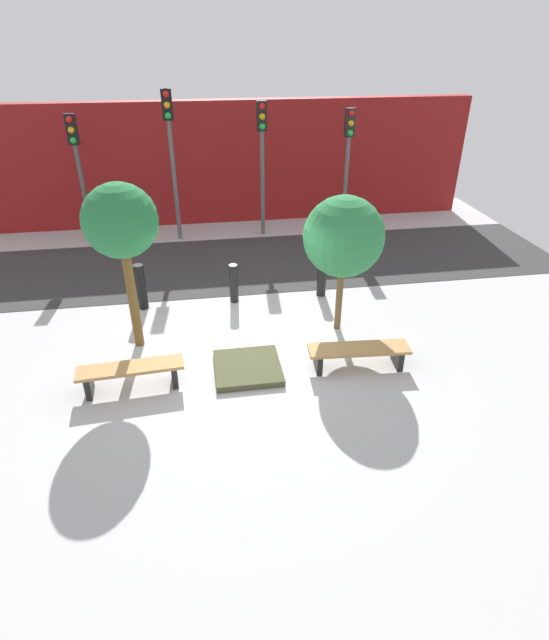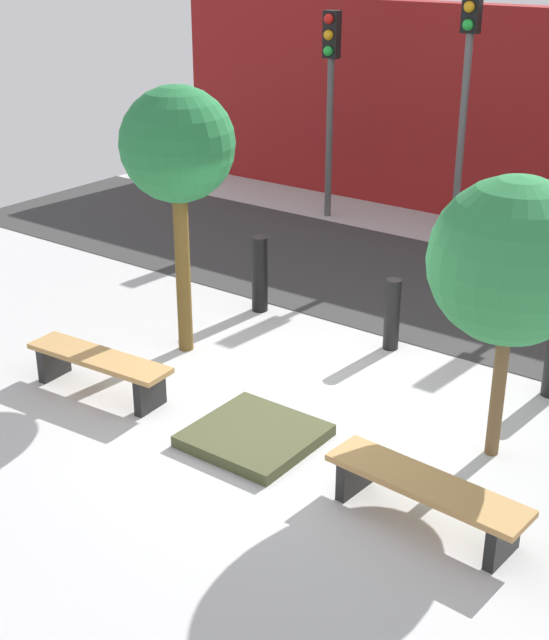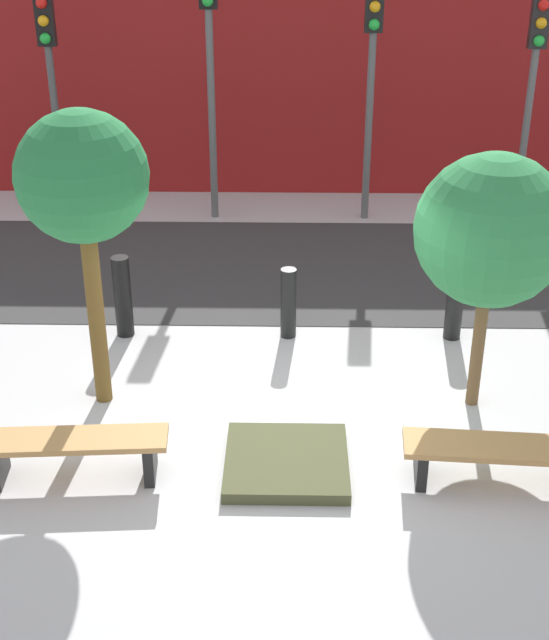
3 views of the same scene
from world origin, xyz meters
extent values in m
plane|color=#B6B6B6|center=(0.00, 0.00, 0.00)|extent=(18.00, 18.00, 0.00)
cube|color=#343434|center=(0.00, 4.10, 0.01)|extent=(18.00, 3.75, 0.01)
cube|color=maroon|center=(0.00, 7.80, 1.84)|extent=(16.20, 0.50, 3.68)
cube|color=black|center=(-2.76, -1.04, 0.20)|extent=(0.13, 0.44, 0.40)
cube|color=black|center=(-1.32, -0.94, 0.20)|extent=(0.13, 0.44, 0.40)
cube|color=#B2844C|center=(-2.04, -0.99, 0.43)|extent=(1.83, 0.56, 0.06)
cube|color=black|center=(1.29, -0.94, 0.18)|extent=(0.13, 0.47, 0.37)
cube|color=black|center=(2.78, -1.05, 0.18)|extent=(0.13, 0.47, 0.37)
cube|color=#B2844C|center=(2.04, -0.99, 0.40)|extent=(1.88, 0.59, 0.06)
cube|color=#47492C|center=(0.00, -0.79, 0.06)|extent=(1.21, 1.19, 0.12)
cylinder|color=brown|center=(-2.04, 0.44, 1.10)|extent=(0.18, 0.18, 2.20)
sphere|color=#25763E|center=(-2.04, 0.44, 2.57)|extent=(1.33, 1.33, 1.33)
cylinder|color=brown|center=(2.04, 0.44, 0.80)|extent=(0.14, 0.14, 1.60)
sphere|color=#2D8245|center=(2.04, 0.44, 2.03)|extent=(1.57, 1.57, 1.57)
cylinder|color=black|center=(-2.06, 1.98, 0.53)|extent=(0.22, 0.22, 1.05)
cylinder|color=black|center=(0.00, 1.98, 0.46)|extent=(0.20, 0.20, 0.91)
cylinder|color=black|center=(2.06, 1.98, 0.44)|extent=(0.21, 0.21, 0.89)
cylinder|color=#4B4B4B|center=(-3.79, 6.28, 1.79)|extent=(0.12, 0.12, 3.58)
cube|color=black|center=(-3.79, 6.28, 3.19)|extent=(0.28, 0.16, 0.78)
sphere|color=red|center=(-3.79, 6.17, 3.45)|extent=(0.17, 0.17, 0.17)
sphere|color=orange|center=(-3.79, 6.17, 3.19)|extent=(0.17, 0.17, 0.17)
sphere|color=green|center=(-3.79, 6.17, 2.93)|extent=(0.17, 0.17, 0.17)
cylinder|color=#585858|center=(-1.26, 6.28, 2.07)|extent=(0.12, 0.12, 4.14)
cube|color=black|center=(-1.26, 6.28, 3.75)|extent=(0.28, 0.16, 0.78)
sphere|color=red|center=(-1.26, 6.17, 4.01)|extent=(0.17, 0.17, 0.17)
sphere|color=orange|center=(-1.26, 6.17, 3.75)|extent=(0.17, 0.17, 0.17)
sphere|color=green|center=(-1.26, 6.17, 3.49)|extent=(0.17, 0.17, 0.17)
cylinder|color=#575757|center=(1.26, 6.28, 1.90)|extent=(0.12, 0.12, 3.80)
cube|color=black|center=(1.26, 6.28, 3.41)|extent=(0.28, 0.16, 0.78)
sphere|color=red|center=(1.26, 6.17, 3.67)|extent=(0.17, 0.17, 0.17)
sphere|color=orange|center=(1.26, 6.17, 3.41)|extent=(0.17, 0.17, 0.17)
sphere|color=green|center=(1.26, 6.17, 3.15)|extent=(0.17, 0.17, 0.17)
cylinder|color=#5B5B5B|center=(3.79, 6.28, 1.78)|extent=(0.12, 0.12, 3.57)
cube|color=black|center=(3.79, 6.28, 3.18)|extent=(0.28, 0.16, 0.78)
sphere|color=red|center=(3.79, 6.17, 3.44)|extent=(0.17, 0.17, 0.17)
sphere|color=orange|center=(3.79, 6.17, 3.18)|extent=(0.17, 0.17, 0.17)
sphere|color=green|center=(3.79, 6.17, 2.92)|extent=(0.17, 0.17, 0.17)
camera|label=1|loc=(-0.68, -8.28, 5.43)|focal=28.00mm
camera|label=2|loc=(4.85, -6.97, 4.76)|focal=50.00mm
camera|label=3|loc=(0.02, -7.96, 5.26)|focal=50.00mm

